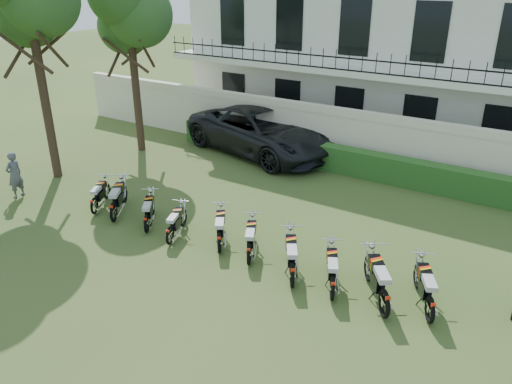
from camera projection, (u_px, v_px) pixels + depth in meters
The scene contains 17 objects.
ground at pixel (252, 257), 13.69m from camera, with size 100.00×100.00×0.00m, color #345020.
perimeter_wall at pixel (363, 140), 19.39m from camera, with size 30.00×0.35×2.30m.
hedge at pixel (379, 167), 18.55m from camera, with size 18.00×0.60×1.00m, color #224D1B.
building at pixel (416, 53), 22.96m from camera, with size 20.40×9.60×7.40m.
tree_west_near at pixel (129, 7), 19.53m from camera, with size 3.40×3.20×7.90m.
motorcycle_0 at pixel (94, 202), 15.92m from camera, with size 0.91×1.56×0.94m.
motorcycle_1 at pixel (113, 208), 15.40m from camera, with size 1.16×1.74×1.09m.
motorcycle_2 at pixel (146, 220), 14.77m from camera, with size 1.08×1.49×0.96m.
motorcycle_3 at pixel (170, 231), 14.15m from camera, with size 0.75×1.61×0.92m.
motorcycle_4 at pixel (219, 238), 13.68m from camera, with size 1.10×1.61×1.02m.
motorcycle_5 at pixel (249, 250), 13.15m from camera, with size 0.95×1.65×1.00m.
motorcycle_6 at pixel (292, 270), 12.19m from camera, with size 1.11×1.75×1.08m.
motorcycle_7 at pixel (333, 283), 11.72m from camera, with size 0.94×1.70×1.01m.
motorcycle_8 at pixel (385, 297), 11.11m from camera, with size 1.28×1.82×1.16m.
motorcycle_9 at pixel (431, 304), 10.95m from camera, with size 1.01×1.80×1.07m.
suv at pixel (262, 131), 21.19m from camera, with size 3.20×6.93×1.93m, color black.
inspector at pixel (15, 175), 17.03m from camera, with size 0.59×0.39×1.63m, color slate.
Camera 1 is at (6.39, -9.90, 7.19)m, focal length 35.00 mm.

